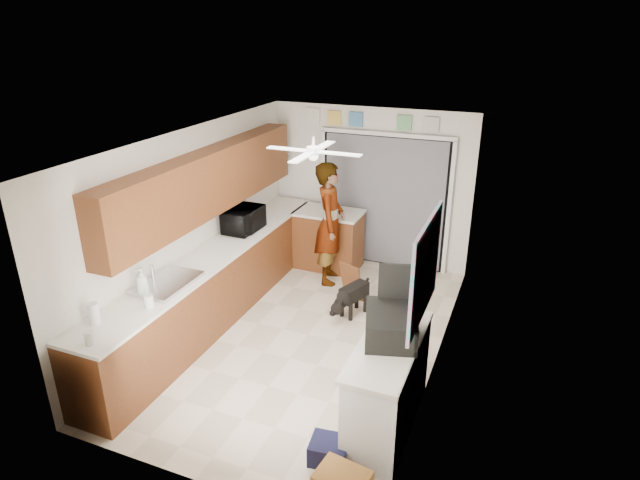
% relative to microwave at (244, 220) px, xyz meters
% --- Properties ---
extents(floor, '(5.00, 5.00, 0.00)m').
position_rel_microwave_xyz_m(floor, '(1.32, -0.79, -1.11)').
color(floor, beige).
rests_on(floor, ground).
extents(ceiling, '(5.00, 5.00, 0.00)m').
position_rel_microwave_xyz_m(ceiling, '(1.32, -0.79, 1.39)').
color(ceiling, white).
rests_on(ceiling, ground).
extents(wall_back, '(3.20, 0.00, 3.20)m').
position_rel_microwave_xyz_m(wall_back, '(1.32, 1.71, 0.14)').
color(wall_back, white).
rests_on(wall_back, ground).
extents(wall_front, '(3.20, 0.00, 3.20)m').
position_rel_microwave_xyz_m(wall_front, '(1.32, -3.29, 0.14)').
color(wall_front, white).
rests_on(wall_front, ground).
extents(wall_left, '(0.00, 5.00, 5.00)m').
position_rel_microwave_xyz_m(wall_left, '(-0.28, -0.79, 0.14)').
color(wall_left, white).
rests_on(wall_left, ground).
extents(wall_right, '(0.00, 5.00, 5.00)m').
position_rel_microwave_xyz_m(wall_right, '(2.92, -0.79, 0.14)').
color(wall_right, white).
rests_on(wall_right, ground).
extents(left_base_cabinets, '(0.60, 4.80, 0.90)m').
position_rel_microwave_xyz_m(left_base_cabinets, '(0.02, -0.79, -0.66)').
color(left_base_cabinets, brown).
rests_on(left_base_cabinets, floor).
extents(left_countertop, '(0.62, 4.80, 0.04)m').
position_rel_microwave_xyz_m(left_countertop, '(0.03, -0.79, -0.19)').
color(left_countertop, white).
rests_on(left_countertop, left_base_cabinets).
extents(upper_cabinets, '(0.32, 4.00, 0.80)m').
position_rel_microwave_xyz_m(upper_cabinets, '(-0.12, -0.59, 0.69)').
color(upper_cabinets, brown).
rests_on(upper_cabinets, wall_left).
extents(sink_basin, '(0.50, 0.76, 0.06)m').
position_rel_microwave_xyz_m(sink_basin, '(0.03, -1.79, -0.15)').
color(sink_basin, silver).
rests_on(sink_basin, left_countertop).
extents(faucet, '(0.03, 0.03, 0.22)m').
position_rel_microwave_xyz_m(faucet, '(-0.16, -1.79, -0.06)').
color(faucet, silver).
rests_on(faucet, left_countertop).
extents(peninsula_base, '(1.00, 0.60, 0.90)m').
position_rel_microwave_xyz_m(peninsula_base, '(0.82, 1.21, -0.66)').
color(peninsula_base, brown).
rests_on(peninsula_base, floor).
extents(peninsula_top, '(1.04, 0.64, 0.04)m').
position_rel_microwave_xyz_m(peninsula_top, '(0.82, 1.21, -0.19)').
color(peninsula_top, white).
rests_on(peninsula_top, peninsula_base).
extents(back_opening_recess, '(2.00, 0.06, 2.10)m').
position_rel_microwave_xyz_m(back_opening_recess, '(1.57, 1.68, -0.06)').
color(back_opening_recess, black).
rests_on(back_opening_recess, wall_back).
extents(curtain_panel, '(1.90, 0.03, 2.05)m').
position_rel_microwave_xyz_m(curtain_panel, '(1.57, 1.64, -0.06)').
color(curtain_panel, gray).
rests_on(curtain_panel, wall_back).
extents(door_trim_left, '(0.06, 0.04, 2.10)m').
position_rel_microwave_xyz_m(door_trim_left, '(0.55, 1.65, -0.06)').
color(door_trim_left, white).
rests_on(door_trim_left, wall_back).
extents(door_trim_right, '(0.06, 0.04, 2.10)m').
position_rel_microwave_xyz_m(door_trim_right, '(2.59, 1.65, -0.06)').
color(door_trim_right, white).
rests_on(door_trim_right, wall_back).
extents(door_trim_head, '(2.10, 0.04, 0.06)m').
position_rel_microwave_xyz_m(door_trim_head, '(1.57, 1.65, 1.01)').
color(door_trim_head, white).
rests_on(door_trim_head, wall_back).
extents(header_frame_0, '(0.22, 0.02, 0.22)m').
position_rel_microwave_xyz_m(header_frame_0, '(0.72, 1.68, 1.19)').
color(header_frame_0, '#EEC34F').
rests_on(header_frame_0, wall_back).
extents(header_frame_1, '(0.22, 0.02, 0.22)m').
position_rel_microwave_xyz_m(header_frame_1, '(1.07, 1.68, 1.19)').
color(header_frame_1, '#4783BD').
rests_on(header_frame_1, wall_back).
extents(header_frame_3, '(0.22, 0.02, 0.22)m').
position_rel_microwave_xyz_m(header_frame_3, '(1.82, 1.68, 1.19)').
color(header_frame_3, '#64B06E').
rests_on(header_frame_3, wall_back).
extents(header_frame_4, '(0.22, 0.02, 0.22)m').
position_rel_microwave_xyz_m(header_frame_4, '(2.22, 1.68, 1.19)').
color(header_frame_4, beige).
rests_on(header_frame_4, wall_back).
extents(route66_sign, '(0.22, 0.02, 0.26)m').
position_rel_microwave_xyz_m(route66_sign, '(0.37, 1.68, 1.19)').
color(route66_sign, silver).
rests_on(route66_sign, wall_back).
extents(right_counter_base, '(0.50, 1.40, 0.90)m').
position_rel_microwave_xyz_m(right_counter_base, '(2.67, -1.99, -0.66)').
color(right_counter_base, white).
rests_on(right_counter_base, floor).
extents(right_counter_top, '(0.54, 1.44, 0.04)m').
position_rel_microwave_xyz_m(right_counter_top, '(2.66, -1.99, -0.19)').
color(right_counter_top, white).
rests_on(right_counter_top, right_counter_base).
extents(abstract_painting, '(0.03, 1.15, 0.95)m').
position_rel_microwave_xyz_m(abstract_painting, '(2.90, -1.79, 0.54)').
color(abstract_painting, '#FF5D92').
rests_on(abstract_painting, wall_right).
extents(ceiling_fan, '(1.14, 1.14, 0.24)m').
position_rel_microwave_xyz_m(ceiling_fan, '(1.32, -0.59, 1.21)').
color(ceiling_fan, white).
rests_on(ceiling_fan, ceiling).
extents(microwave, '(0.42, 0.60, 0.33)m').
position_rel_microwave_xyz_m(microwave, '(0.00, 0.00, 0.00)').
color(microwave, black).
rests_on(microwave, left_countertop).
extents(soap_bottle, '(0.16, 0.16, 0.34)m').
position_rel_microwave_xyz_m(soap_bottle, '(-0.04, -2.11, 0.00)').
color(soap_bottle, silver).
rests_on(soap_bottle, left_countertop).
extents(jar_a, '(0.10, 0.10, 0.14)m').
position_rel_microwave_xyz_m(jar_a, '(0.17, -2.28, -0.10)').
color(jar_a, silver).
rests_on(jar_a, left_countertop).
extents(jar_b, '(0.10, 0.10, 0.13)m').
position_rel_microwave_xyz_m(jar_b, '(0.10, -3.04, -0.10)').
color(jar_b, silver).
rests_on(jar_b, left_countertop).
extents(paper_towel_roll, '(0.13, 0.13, 0.22)m').
position_rel_microwave_xyz_m(paper_towel_roll, '(-0.11, -2.74, -0.05)').
color(paper_towel_roll, white).
rests_on(paper_towel_roll, left_countertop).
extents(suitcase, '(0.62, 0.73, 0.27)m').
position_rel_microwave_xyz_m(suitcase, '(2.64, -1.90, -0.03)').
color(suitcase, black).
rests_on(suitcase, right_counter_top).
extents(suitcase_rim, '(0.58, 0.68, 0.02)m').
position_rel_microwave_xyz_m(suitcase_rim, '(2.64, -1.90, -0.14)').
color(suitcase_rim, yellow).
rests_on(suitcase_rim, suitcase).
extents(suitcase_lid, '(0.41, 0.15, 0.50)m').
position_rel_microwave_xyz_m(suitcase_lid, '(2.64, -1.61, 0.22)').
color(suitcase_lid, black).
rests_on(suitcase_lid, suitcase).
extents(navy_crate, '(0.38, 0.33, 0.21)m').
position_rel_microwave_xyz_m(navy_crate, '(2.32, -2.64, -1.00)').
color(navy_crate, black).
rests_on(navy_crate, floor).
extents(cabinet_door_panel, '(0.40, 0.28, 0.55)m').
position_rel_microwave_xyz_m(cabinet_door_panel, '(1.51, 0.32, -0.83)').
color(cabinet_door_panel, brown).
rests_on(cabinet_door_panel, floor).
extents(man, '(0.59, 0.76, 1.85)m').
position_rel_microwave_xyz_m(man, '(1.01, 0.76, -0.18)').
color(man, white).
rests_on(man, floor).
extents(dog, '(0.47, 0.67, 0.48)m').
position_rel_microwave_xyz_m(dog, '(1.69, -0.08, -0.86)').
color(dog, black).
rests_on(dog, floor).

